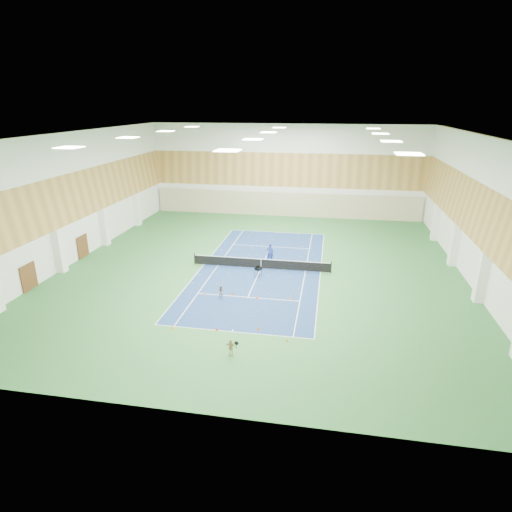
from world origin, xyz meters
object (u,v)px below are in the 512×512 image
at_px(tennis_net, 261,263).
at_px(child_court, 221,292).
at_px(ball_cart, 258,272).
at_px(coach, 270,252).
at_px(child_apron, 231,347).

distance_m(tennis_net, child_court, 7.23).
xyz_separation_m(tennis_net, ball_cart, (0.09, -1.98, -0.09)).
bearing_deg(coach, child_court, 66.22).
relative_size(child_court, child_apron, 1.03).
bearing_deg(child_court, ball_cart, 60.82).
bearing_deg(coach, ball_cart, 75.69).
height_order(coach, child_court, coach).
xyz_separation_m(tennis_net, coach, (0.53, 2.03, 0.36)).
bearing_deg(tennis_net, ball_cart, -87.45).
bearing_deg(ball_cart, coach, 107.14).
bearing_deg(child_court, coach, 67.91).
xyz_separation_m(tennis_net, child_apron, (0.55, -14.62, -0.01)).
xyz_separation_m(coach, ball_cart, (-0.45, -4.02, -0.45)).
bearing_deg(child_apron, tennis_net, 91.89).
xyz_separation_m(child_court, ball_cart, (2.09, 4.96, -0.09)).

